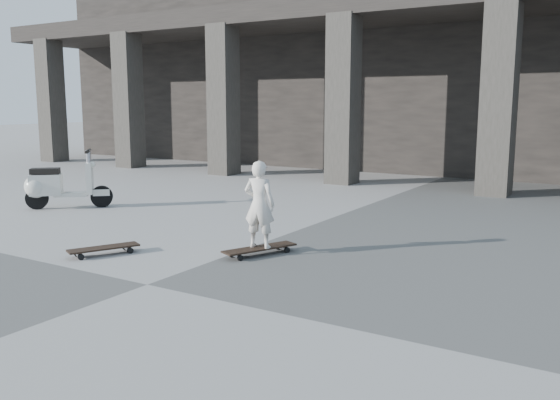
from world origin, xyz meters
The scene contains 6 objects.
ground centered at (0.00, 0.00, 0.00)m, with size 90.00×90.00×0.00m, color #52514F.
colonnade centered at (0.00, 13.77, 3.03)m, with size 28.00×8.82×6.00m.
longboard centered at (0.33, 1.69, 0.08)m, with size 0.62×1.03×0.10m.
skateboard_spare centered at (-1.38, 0.64, 0.08)m, with size 0.60×0.90×0.11m.
child centered at (0.33, 1.69, 0.66)m, with size 0.41×0.27×1.12m, color silver.
scooter centered at (-4.79, 2.53, 0.43)m, with size 1.23×1.17×1.09m.
Camera 1 is at (4.46, -4.49, 1.94)m, focal length 38.00 mm.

